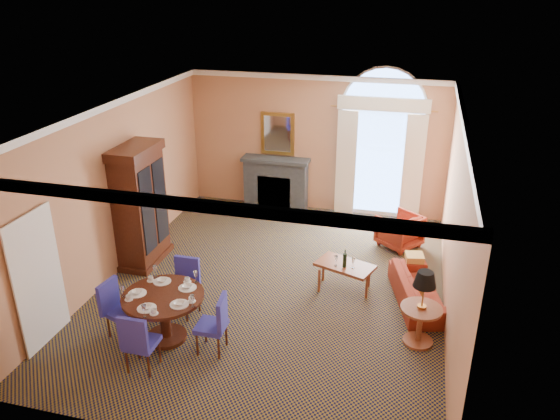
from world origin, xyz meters
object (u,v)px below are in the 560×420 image
(armchair, at_px, (399,231))
(side_table, at_px, (423,300))
(dining_table, at_px, (164,306))
(sofa, at_px, (418,289))
(armoire, at_px, (140,207))
(coffee_table, at_px, (345,267))

(armchair, xyz_separation_m, side_table, (0.49, -3.25, 0.42))
(dining_table, distance_m, sofa, 4.27)
(sofa, bearing_deg, armoire, 72.81)
(armoire, bearing_deg, armchair, 21.47)
(sofa, xyz_separation_m, coffee_table, (-1.29, 0.10, 0.21))
(armoire, bearing_deg, side_table, -14.21)
(dining_table, relative_size, sofa, 0.71)
(armoire, relative_size, armchair, 3.05)
(side_table, bearing_deg, armchair, 98.60)
(sofa, bearing_deg, coffee_table, 70.32)
(dining_table, xyz_separation_m, sofa, (3.74, 2.04, -0.33))
(armchair, bearing_deg, dining_table, -1.00)
(coffee_table, bearing_deg, armoire, -161.69)
(armoire, distance_m, armchair, 5.25)
(armchair, bearing_deg, armoire, -30.90)
(armchair, distance_m, side_table, 3.31)
(sofa, bearing_deg, dining_table, 103.49)
(armchair, relative_size, coffee_table, 0.69)
(side_table, bearing_deg, sofa, 92.49)
(coffee_table, height_order, side_table, side_table)
(armoire, distance_m, coffee_table, 4.04)
(armchair, relative_size, side_table, 0.63)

